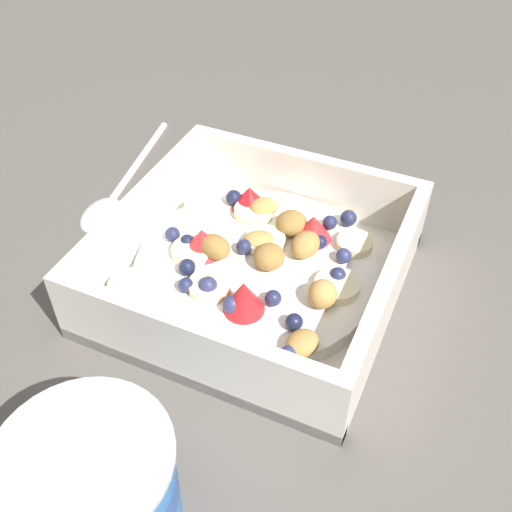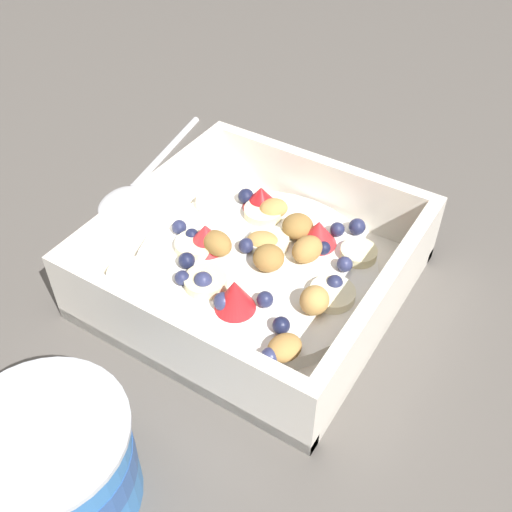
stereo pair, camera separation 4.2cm
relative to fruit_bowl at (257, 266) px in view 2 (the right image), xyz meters
name	(u,v)px [view 2 (the right image)]	position (x,y,z in m)	size (l,w,h in m)	color
ground_plane	(241,270)	(0.02, -0.01, -0.02)	(2.40, 2.40, 0.00)	#56514C
fruit_bowl	(257,266)	(0.00, 0.00, 0.00)	(0.20, 0.20, 0.06)	white
spoon	(135,182)	(0.16, -0.05, -0.01)	(0.05, 0.17, 0.01)	silver
yogurt_cup	(54,465)	(0.00, 0.19, 0.01)	(0.09, 0.09, 0.07)	#3370B7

